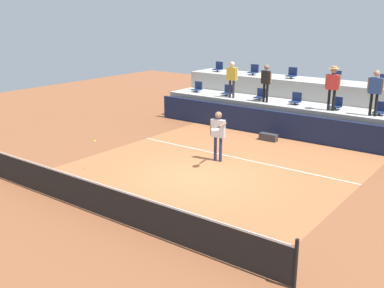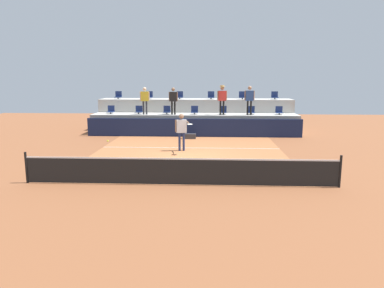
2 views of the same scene
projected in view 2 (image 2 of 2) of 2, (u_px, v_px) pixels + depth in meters
The scene contains 27 objects.
ground_plane at pixel (187, 158), 15.82m from camera, with size 40.00×40.00×0.00m, color brown.
court_inner_paint at pixel (189, 154), 16.80m from camera, with size 9.00×10.00×0.01m, color #A36038.
court_service_line at pixel (190, 148), 18.18m from camera, with size 9.00×0.06×0.00m, color silver.
tennis_net at pixel (180, 171), 11.80m from camera, with size 10.48×0.08×1.07m.
sponsor_backboard at pixel (194, 128), 21.61m from camera, with size 13.00×0.16×1.10m, color #141E42.
seating_tier_lower at pixel (195, 124), 22.88m from camera, with size 13.00×1.80×1.25m, color #ADAAA3.
seating_tier_upper at pixel (196, 114), 24.57m from camera, with size 13.00×1.80×2.10m, color #ADAAA3.
stadium_chair_lower_far_left at pixel (111, 110), 22.92m from camera, with size 0.44×0.40×0.52m.
stadium_chair_lower_left at pixel (139, 110), 22.83m from camera, with size 0.44×0.40×0.52m.
stadium_chair_lower_mid_left at pixel (167, 111), 22.75m from camera, with size 0.44×0.40×0.52m.
stadium_chair_lower_center at pixel (195, 111), 22.66m from camera, with size 0.44×0.40×0.52m.
stadium_chair_lower_mid_right at pixel (223, 111), 22.57m from camera, with size 0.44×0.40×0.52m.
stadium_chair_lower_right at pixel (251, 111), 22.48m from camera, with size 0.44×0.40×0.52m.
stadium_chair_lower_far_right at pixel (279, 111), 22.40m from camera, with size 0.44×0.40×0.52m.
stadium_chair_upper_far_left at pixel (118, 96), 24.53m from camera, with size 0.44×0.40×0.52m.
stadium_chair_upper_left at pixel (149, 96), 24.43m from camera, with size 0.44×0.40×0.52m.
stadium_chair_upper_mid_left at pixel (180, 96), 24.33m from camera, with size 0.44×0.40×0.52m.
stadium_chair_upper_mid_right at pixel (211, 96), 24.22m from camera, with size 0.44×0.40×0.52m.
stadium_chair_upper_right at pixel (242, 96), 24.12m from camera, with size 0.44×0.40×0.52m.
stadium_chair_upper_far_right at pixel (275, 96), 24.01m from camera, with size 0.44×0.40×0.52m.
tennis_player at pixel (182, 128), 17.26m from camera, with size 0.92×1.20×1.82m.
spectator_in_grey at pixel (145, 98), 22.29m from camera, with size 0.60×0.24×1.70m.
spectator_leaning_on_rail at pixel (173, 98), 22.20m from camera, with size 0.59×0.27×1.68m.
spectator_with_hat at pixel (222, 97), 22.03m from camera, with size 0.61×0.48×1.82m.
spectator_in_white at pixel (250, 97), 21.96m from camera, with size 0.62×0.24×1.78m.
tennis_ball at pixel (108, 141), 14.12m from camera, with size 0.07×0.07×0.07m.
equipment_bag at pixel (189, 136), 20.91m from camera, with size 0.76×0.28×0.30m, color #333338.
Camera 2 is at (0.97, -15.41, 3.51)m, focal length 33.45 mm.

